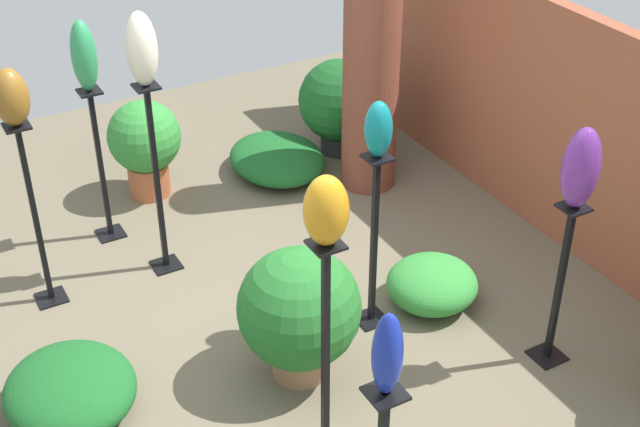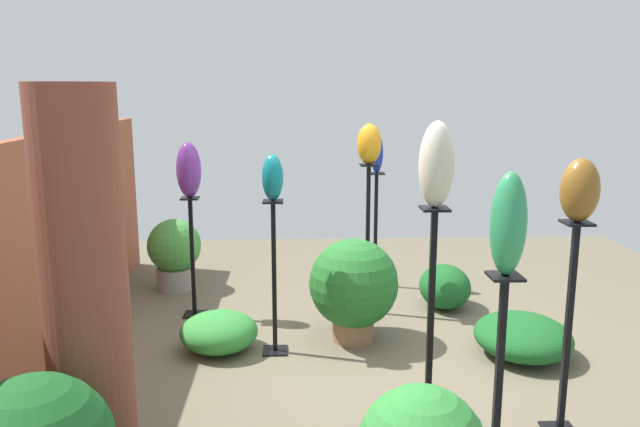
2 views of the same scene
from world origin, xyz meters
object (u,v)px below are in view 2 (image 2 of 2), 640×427
at_px(pedestal_amber, 368,246).
at_px(art_vase_ivory, 436,165).
at_px(pedestal_bronze, 567,338).
at_px(pedestal_ivory, 430,333).
at_px(brick_pillar, 85,289).
at_px(art_vase_amber, 369,144).
at_px(pedestal_violet, 193,262).
at_px(potted_plant_mid_right, 174,251).
at_px(pedestal_teal, 274,284).
at_px(art_vase_bronze, 580,190).
at_px(pedestal_cobalt, 375,235).
at_px(art_vase_teal, 273,177).
at_px(potted_plant_near_pillar, 354,286).
at_px(pedestal_jade, 498,397).
at_px(art_vase_jade, 508,224).
at_px(art_vase_cobalt, 377,153).
at_px(art_vase_violet, 189,170).

relative_size(pedestal_amber, art_vase_ivory, 2.86).
relative_size(pedestal_bronze, art_vase_ivory, 2.70).
bearing_deg(pedestal_ivory, brick_pillar, 99.23).
bearing_deg(art_vase_amber, pedestal_bronze, -155.73).
height_order(pedestal_violet, potted_plant_mid_right, pedestal_violet).
distance_m(pedestal_teal, art_vase_bronze, 2.42).
bearing_deg(brick_pillar, pedestal_cobalt, -31.23).
distance_m(art_vase_bronze, art_vase_amber, 2.36).
height_order(pedestal_teal, potted_plant_mid_right, pedestal_teal).
bearing_deg(brick_pillar, pedestal_amber, -36.32).
distance_m(art_vase_teal, potted_plant_near_pillar, 1.18).
bearing_deg(pedestal_jade, art_vase_teal, 32.96).
bearing_deg(art_vase_jade, art_vase_bronze, -46.69).
distance_m(pedestal_jade, potted_plant_mid_right, 4.23).
relative_size(brick_pillar, pedestal_violet, 1.90).
xyz_separation_m(pedestal_bronze, pedestal_violet, (2.14, 2.61, -0.10)).
xyz_separation_m(art_vase_amber, potted_plant_mid_right, (0.81, 1.96, -1.20)).
distance_m(pedestal_violet, art_vase_teal, 1.49).
height_order(brick_pillar, art_vase_cobalt, brick_pillar).
xyz_separation_m(art_vase_violet, potted_plant_near_pillar, (-0.65, -1.44, -0.90)).
height_order(pedestal_ivory, art_vase_ivory, art_vase_ivory).
distance_m(pedestal_violet, art_vase_amber, 1.97).
bearing_deg(pedestal_jade, pedestal_teal, 32.96).
height_order(pedestal_teal, art_vase_bronze, art_vase_bronze).
height_order(brick_pillar, art_vase_amber, brick_pillar).
relative_size(art_vase_cobalt, art_vase_amber, 1.11).
relative_size(art_vase_jade, art_vase_amber, 1.39).
distance_m(pedestal_ivory, pedestal_cobalt, 2.95).
bearing_deg(potted_plant_mid_right, art_vase_ivory, -144.56).
height_order(brick_pillar, art_vase_ivory, brick_pillar).
bearing_deg(art_vase_bronze, art_vase_ivory, 88.53).
height_order(pedestal_ivory, pedestal_amber, pedestal_ivory).
xyz_separation_m(pedestal_teal, art_vase_bronze, (-1.28, -1.82, 0.96)).
relative_size(pedestal_ivory, art_vase_cobalt, 3.50).
height_order(art_vase_bronze, art_vase_jade, art_vase_jade).
bearing_deg(art_vase_violet, pedestal_amber, -89.73).
height_order(pedestal_cobalt, pedestal_amber, pedestal_amber).
bearing_deg(pedestal_teal, art_vase_cobalt, -31.39).
relative_size(pedestal_violet, potted_plant_near_pillar, 1.29).
bearing_deg(potted_plant_near_pillar, art_vase_amber, -16.30).
distance_m(pedestal_bronze, art_vase_teal, 2.37).
height_order(brick_pillar, potted_plant_mid_right, brick_pillar).
bearing_deg(art_vase_violet, pedestal_violet, 0.00).
bearing_deg(pedestal_teal, pedestal_ivory, -142.08).
xyz_separation_m(pedestal_ivory, art_vase_amber, (2.13, 0.13, 0.95)).
bearing_deg(pedestal_cobalt, art_vase_teal, 148.61).
xyz_separation_m(art_vase_jade, art_vase_amber, (2.73, 0.36, 0.15)).
bearing_deg(art_vase_jade, potted_plant_mid_right, 33.21).
xyz_separation_m(pedestal_ivory, art_vase_violet, (2.12, 1.77, 0.72)).
bearing_deg(art_vase_ivory, pedestal_ivory, 0.00).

